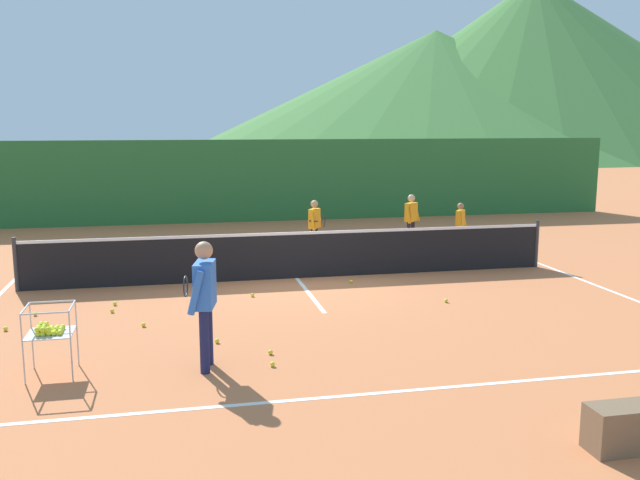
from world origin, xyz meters
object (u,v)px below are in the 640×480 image
Objects in this scene: tennis_ball_4 at (112,311)px; student_2 at (460,222)px; tennis_ball_3 at (446,301)px; tennis_ball_6 at (252,295)px; instructor at (204,293)px; tennis_ball_7 at (143,325)px; tennis_net at (297,255)px; tennis_ball_8 at (6,329)px; tennis_ball_1 at (35,314)px; tennis_ball_2 at (273,364)px; tennis_ball_5 at (270,352)px; ball_cart at (49,330)px; student_1 at (411,216)px; tennis_ball_0 at (115,304)px; tennis_ball_9 at (351,281)px; tennis_ball_10 at (217,341)px; student_0 at (315,222)px.

student_2 is at bearing 27.62° from tennis_ball_4.
tennis_ball_3 and tennis_ball_6 have the same top height.
tennis_ball_7 is at bearing 113.14° from instructor.
tennis_net is 160.85× the size of tennis_ball_8.
student_2 reaches higher than tennis_net.
tennis_ball_1 is 3.73m from tennis_ball_6.
tennis_ball_5 is at bearing 85.44° from tennis_ball_2.
student_1 is at bearing 45.57° from ball_cart.
tennis_ball_9 is at bearing 9.90° from tennis_ball_0.
tennis_ball_4 is at bearing 120.33° from tennis_ball_7.
tennis_ball_2 is 3.74m from tennis_ball_6.
ball_cart is 13.22× the size of tennis_ball_0.
tennis_ball_0 and tennis_ball_2 have the same top height.
tennis_ball_9 is (2.18, 3.93, 0.00)m from tennis_ball_5.
instructor is 24.90× the size of tennis_ball_6.
tennis_ball_4 is at bearing -166.64° from tennis_ball_6.
tennis_ball_10 is at bearing -35.81° from tennis_ball_1.
tennis_ball_1 is (-4.77, -1.85, -0.47)m from tennis_net.
instructor is 2.47m from tennis_ball_7.
tennis_ball_0 and tennis_ball_3 have the same top height.
tennis_ball_3 is (5.80, -1.02, 0.00)m from tennis_ball_0.
tennis_ball_1 and tennis_ball_5 have the same top height.
instructor reaches higher than tennis_ball_3.
tennis_ball_2 is 1.00× the size of tennis_ball_8.
tennis_ball_0 is at bearing 81.18° from ball_cart.
tennis_ball_1 is at bearing 142.61° from tennis_ball_5.
tennis_net is 6.25m from ball_cart.
student_1 is 1.25m from student_2.
tennis_ball_2 is 4.53m from tennis_ball_8.
tennis_ball_9 is (6.05, 1.99, 0.00)m from tennis_ball_8.
student_2 is at bearing 51.75° from tennis_ball_2.
tennis_ball_1 is at bearing 104.12° from ball_cart.
ball_cart is 13.22× the size of tennis_ball_3.
ball_cart is at bearing 174.75° from instructor.
tennis_net is at bearing -109.87° from student_0.
student_2 is at bearing 50.05° from tennis_ball_5.
student_1 reaches higher than ball_cart.
tennis_ball_3 is 4.42m from tennis_ball_10.
tennis_net reaches higher than tennis_ball_1.
student_1 is 8.74m from tennis_ball_7.
tennis_ball_9 is (4.51, 0.79, 0.00)m from tennis_ball_0.
student_1 is 1.53× the size of ball_cart.
tennis_ball_4 is (-1.44, 3.03, -0.98)m from instructor.
tennis_ball_9 is at bearing -125.12° from student_1.
ball_cart reaches higher than tennis_ball_9.
tennis_net is 160.85× the size of tennis_ball_10.
student_2 is 17.59× the size of tennis_ball_7.
ball_cart is 2.88m from tennis_ball_2.
tennis_ball_2 is 2.81m from tennis_ball_7.
tennis_net is at bearing 51.38° from tennis_ball_6.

